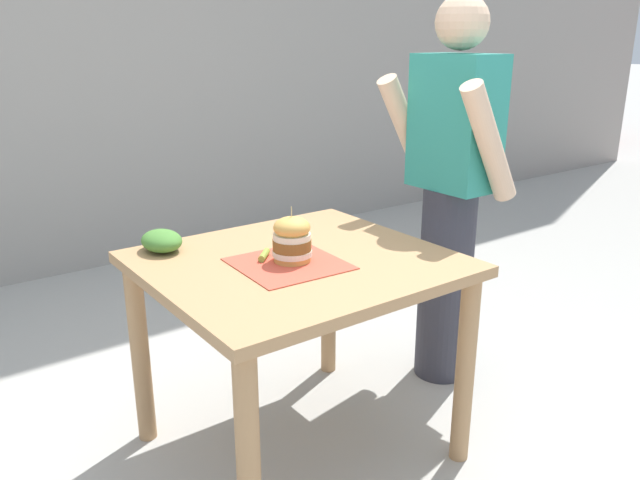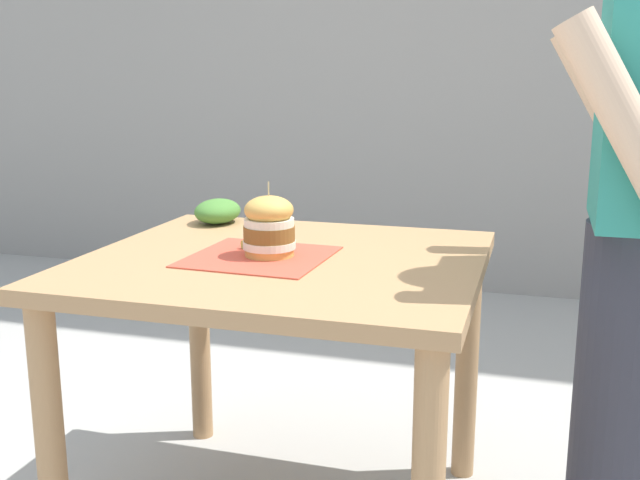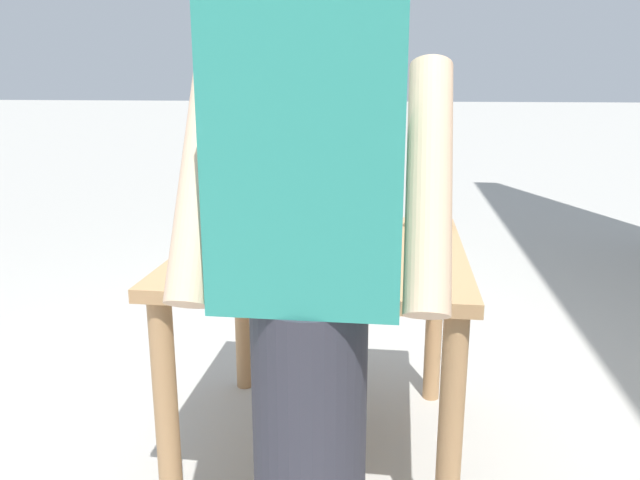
{
  "view_description": "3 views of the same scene",
  "coord_description": "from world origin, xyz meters",
  "px_view_note": "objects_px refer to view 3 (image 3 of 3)",
  "views": [
    {
      "loc": [
        1.71,
        -1.16,
        1.51
      ],
      "look_at": [
        0.0,
        0.1,
        0.83
      ],
      "focal_mm": 35.0,
      "sensor_mm": 36.0,
      "label": 1
    },
    {
      "loc": [
        1.8,
        0.63,
        1.25
      ],
      "look_at": [
        0.0,
        0.1,
        0.83
      ],
      "focal_mm": 42.0,
      "sensor_mm": 36.0,
      "label": 2
    },
    {
      "loc": [
        -0.25,
        2.03,
        1.33
      ],
      "look_at": [
        0.0,
        0.1,
        0.83
      ],
      "focal_mm": 35.0,
      "sensor_mm": 36.0,
      "label": 3
    }
  ],
  "objects_px": {
    "sandwich": "(320,221)",
    "patio_table": "(324,282)",
    "side_salad": "(428,217)",
    "diner_across_table": "(309,307)",
    "pickle_spear": "(345,236)"
  },
  "relations": [
    {
      "from": "pickle_spear",
      "to": "patio_table",
      "type": "bearing_deg",
      "value": 57.03
    },
    {
      "from": "sandwich",
      "to": "pickle_spear",
      "type": "relative_size",
      "value": 2.15
    },
    {
      "from": "pickle_spear",
      "to": "side_salad",
      "type": "height_order",
      "value": "side_salad"
    },
    {
      "from": "sandwich",
      "to": "pickle_spear",
      "type": "bearing_deg",
      "value": -141.17
    },
    {
      "from": "patio_table",
      "to": "side_salad",
      "type": "distance_m",
      "value": 0.53
    },
    {
      "from": "side_salad",
      "to": "diner_across_table",
      "type": "relative_size",
      "value": 0.11
    },
    {
      "from": "patio_table",
      "to": "side_salad",
      "type": "relative_size",
      "value": 5.69
    },
    {
      "from": "pickle_spear",
      "to": "diner_across_table",
      "type": "height_order",
      "value": "diner_across_table"
    },
    {
      "from": "sandwich",
      "to": "side_salad",
      "type": "distance_m",
      "value": 0.5
    },
    {
      "from": "sandwich",
      "to": "patio_table",
      "type": "bearing_deg",
      "value": 117.99
    },
    {
      "from": "patio_table",
      "to": "side_salad",
      "type": "height_order",
      "value": "side_salad"
    },
    {
      "from": "diner_across_table",
      "to": "sandwich",
      "type": "bearing_deg",
      "value": -84.03
    },
    {
      "from": "patio_table",
      "to": "pickle_spear",
      "type": "height_order",
      "value": "pickle_spear"
    },
    {
      "from": "patio_table",
      "to": "diner_across_table",
      "type": "bearing_deg",
      "value": 95.06
    },
    {
      "from": "patio_table",
      "to": "side_salad",
      "type": "bearing_deg",
      "value": -136.14
    }
  ]
}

